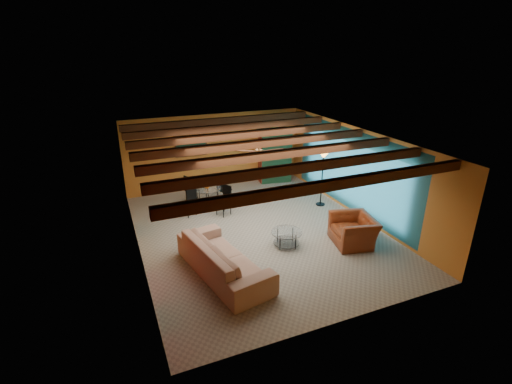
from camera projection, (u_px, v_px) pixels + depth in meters
name	position (u px, v px, depth m)	size (l,w,h in m)	color
room	(257.00, 151.00, 9.82)	(6.52, 8.01, 2.71)	gray
sofa	(224.00, 258.00, 8.55)	(2.82, 1.10, 0.82)	#9C7665
armchair	(353.00, 230.00, 9.89)	(1.17, 1.02, 0.76)	maroon
coffee_table	(286.00, 238.00, 9.82)	(0.82, 0.82, 0.42)	silver
dining_table	(207.00, 194.00, 11.98)	(1.83, 1.83, 0.95)	silver
armoire	(274.00, 156.00, 14.20)	(1.13, 0.55, 1.98)	maroon
floor_lamp	(322.00, 179.00, 12.06)	(0.37, 0.37, 1.84)	black
ceiling_fan	(259.00, 152.00, 9.73)	(1.50, 1.50, 0.44)	#472614
painting	(191.00, 146.00, 13.06)	(1.05, 0.03, 0.65)	black
potted_plant	(274.00, 124.00, 13.74)	(0.45, 0.39, 0.50)	#26661E
vase	(206.00, 177.00, 11.77)	(0.19, 0.19, 0.19)	orange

